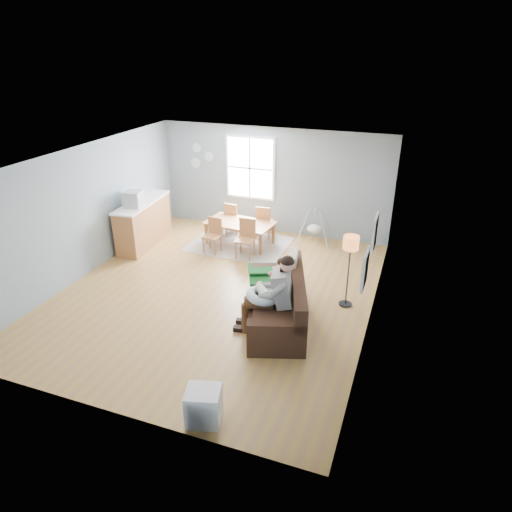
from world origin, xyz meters
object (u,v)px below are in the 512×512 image
at_px(floor_lamp, 351,249).
at_px(chair_sw, 213,233).
at_px(counter, 144,223).
at_px(monitor, 133,199).
at_px(dining_table, 239,234).
at_px(father, 273,292).
at_px(storage_cube, 203,406).
at_px(chair_nw, 233,217).
at_px(sofa, 280,305).
at_px(chair_ne, 264,220).
at_px(baby_swing, 314,228).
at_px(chair_se, 246,236).
at_px(toddler, 276,277).

relative_size(floor_lamp, chair_sw, 1.71).
xyz_separation_m(counter, monitor, (0.05, -0.37, 0.73)).
xyz_separation_m(dining_table, counter, (-2.23, -0.74, 0.27)).
bearing_deg(father, chair_sw, 131.35).
bearing_deg(storage_cube, chair_nw, 109.28).
relative_size(sofa, father, 1.64).
bearing_deg(dining_table, chair_ne, 58.58).
bearing_deg(father, chair_nw, 121.42).
relative_size(sofa, monitor, 5.47).
bearing_deg(sofa, counter, 152.63).
relative_size(sofa, baby_swing, 2.57).
bearing_deg(floor_lamp, storage_cube, -109.17).
height_order(father, monitor, monitor).
bearing_deg(dining_table, monitor, -146.95).
distance_m(storage_cube, chair_se, 5.15).
height_order(chair_nw, chair_ne, chair_ne).
bearing_deg(father, toddler, 101.95).
relative_size(floor_lamp, chair_ne, 1.64).
relative_size(toddler, floor_lamp, 0.65).
height_order(dining_table, chair_nw, chair_nw).
xyz_separation_m(chair_sw, chair_ne, (0.87, 1.15, 0.03)).
distance_m(chair_sw, baby_swing, 2.51).
bearing_deg(baby_swing, toddler, -88.22).
distance_m(storage_cube, chair_sw, 5.43).
height_order(father, chair_ne, father).
bearing_deg(sofa, monitor, 156.52).
relative_size(storage_cube, chair_se, 0.59).
height_order(father, chair_se, father).
bearing_deg(monitor, dining_table, 27.13).
relative_size(father, chair_nw, 1.72).
distance_m(father, toddler, 0.53).
bearing_deg(chair_ne, monitor, -147.14).
bearing_deg(chair_se, dining_table, 125.04).
distance_m(floor_lamp, dining_table, 3.67).
distance_m(floor_lamp, chair_se, 2.99).
relative_size(toddler, monitor, 2.12).
bearing_deg(chair_nw, monitor, -135.83).
distance_m(storage_cube, counter, 6.23).
bearing_deg(toddler, dining_table, 123.60).
bearing_deg(counter, floor_lamp, -13.08).
xyz_separation_m(chair_sw, chair_se, (0.84, -0.00, 0.05)).
relative_size(floor_lamp, monitor, 3.25).
bearing_deg(chair_se, chair_ne, 88.52).
relative_size(floor_lamp, counter, 0.71).
height_order(chair_sw, chair_nw, chair_nw).
bearing_deg(chair_se, chair_nw, 125.29).
bearing_deg(father, dining_table, 120.62).
bearing_deg(chair_ne, dining_table, -127.35).
bearing_deg(chair_nw, dining_table, -54.46).
relative_size(sofa, chair_sw, 2.88).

